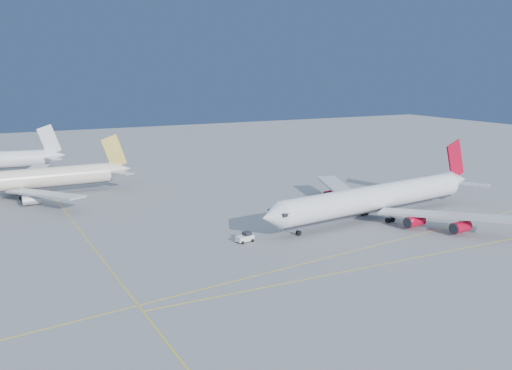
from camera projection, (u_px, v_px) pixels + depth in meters
name	position (u px, v px, depth m)	size (l,w,h in m)	color
ground	(319.00, 247.00, 112.91)	(500.00, 500.00, 0.00)	slate
taxiway_lines	(239.00, 248.00, 111.78)	(118.86, 140.00, 0.02)	yellow
airliner_virgin	(379.00, 197.00, 133.40)	(67.42, 60.05, 16.65)	white
airliner_etihad	(22.00, 180.00, 155.62)	(61.15, 56.57, 15.98)	beige
pushback_tug	(245.00, 237.00, 115.85)	(3.89, 2.78, 2.03)	white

